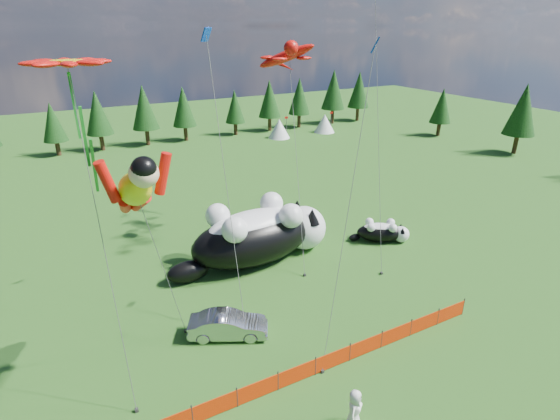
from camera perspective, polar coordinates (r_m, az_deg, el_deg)
name	(u,v)px	position (r m, az deg, el deg)	size (l,w,h in m)	color
ground	(268,344)	(23.85, -1.58, -17.11)	(160.00, 160.00, 0.00)	#103B0A
safety_fence	(297,374)	(21.54, 2.24, -20.60)	(22.06, 0.06, 1.10)	#262626
tree_line	(115,119)	(62.95, -20.74, 11.08)	(90.00, 4.00, 8.00)	black
festival_tents	(208,137)	(61.14, -9.37, 9.42)	(50.00, 3.20, 2.80)	white
cat_large	(260,234)	(30.29, -2.60, -3.09)	(12.07, 4.74, 4.36)	black
cat_small	(382,232)	(34.37, 13.24, -2.76)	(4.19, 3.21, 1.68)	black
car	(228,325)	(24.09, -6.79, -14.71)	(1.46, 4.19, 1.38)	#AFAFB3
spectator_e	(354,410)	(19.68, 9.69, -24.37)	(0.95, 0.62, 1.95)	silver
superhero_kite	(135,189)	(17.59, -18.37, 2.58)	(4.32, 5.33, 11.73)	yellow
gecko_kite	(286,56)	(31.92, 0.79, 19.44)	(6.21, 10.17, 15.38)	red
flower_kite	(68,68)	(17.01, -25.98, 16.34)	(2.91, 3.27, 14.41)	red
diamond_kite_a	(209,54)	(22.89, -9.28, 19.48)	(0.93, 4.59, 15.79)	#0B39B3
diamond_kite_c	(372,63)	(20.67, 11.95, 18.25)	(4.33, 3.19, 15.52)	#0B39B3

